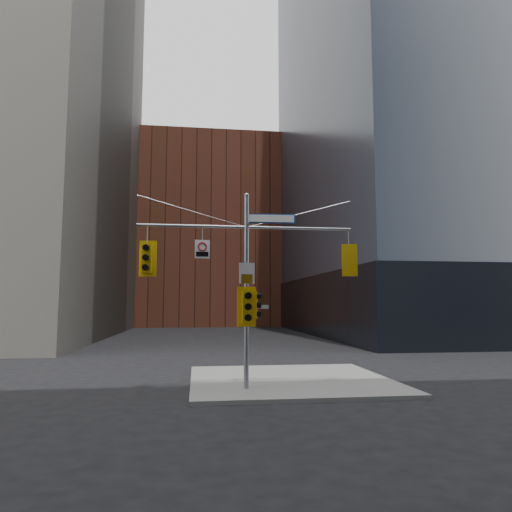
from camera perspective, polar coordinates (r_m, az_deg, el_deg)
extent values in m
plane|color=black|center=(15.08, -0.37, -18.10)|extent=(160.00, 160.00, 0.00)
cube|color=gray|center=(19.27, 4.25, -15.21)|extent=(8.00, 8.00, 0.15)
cube|color=black|center=(55.35, 25.32, -5.61)|extent=(36.40, 36.40, 6.00)
cube|color=brown|center=(73.47, -5.90, 2.49)|extent=(26.00, 20.00, 28.00)
cylinder|color=gray|center=(16.74, -1.20, -4.50)|extent=(0.18, 0.18, 7.20)
sphere|color=gray|center=(17.22, -1.17, 7.56)|extent=(0.20, 0.20, 0.20)
cylinder|color=gray|center=(16.88, -7.96, 3.73)|extent=(4.00, 0.11, 0.11)
cylinder|color=gray|center=(17.30, 5.43, 3.46)|extent=(4.00, 0.11, 0.11)
cylinder|color=gray|center=(16.63, -1.05, 3.82)|extent=(0.10, 0.70, 0.10)
cylinder|color=gray|center=(16.98, -7.93, 5.56)|extent=(4.00, 0.02, 1.12)
cylinder|color=gray|center=(17.40, 5.41, 5.25)|extent=(4.00, 0.02, 1.12)
cube|color=#DAA70B|center=(16.82, -13.49, -0.25)|extent=(0.37, 0.28, 1.06)
cube|color=#DAA70B|center=(16.99, -13.36, -0.31)|extent=(0.63, 0.10, 1.31)
cylinder|color=black|center=(16.66, -13.60, 1.03)|extent=(0.24, 0.18, 0.22)
cylinder|color=black|center=(16.74, -13.54, 1.00)|extent=(0.19, 0.04, 0.19)
cylinder|color=black|center=(16.62, -13.63, -0.18)|extent=(0.24, 0.18, 0.22)
cylinder|color=black|center=(16.70, -13.57, -0.21)|extent=(0.19, 0.04, 0.19)
cylinder|color=black|center=(16.59, -13.66, -1.39)|extent=(0.24, 0.18, 0.22)
cylinder|color=black|center=(16.67, -13.60, -1.41)|extent=(0.19, 0.04, 0.19)
cube|color=#DAA70B|center=(17.67, 11.55, -0.57)|extent=(0.36, 0.28, 0.98)
cube|color=#DAA70B|center=(17.51, 11.62, -0.51)|extent=(0.57, 0.15, 1.21)
cylinder|color=black|center=(17.89, 11.46, 0.42)|extent=(0.23, 0.19, 0.21)
cylinder|color=black|center=(17.82, 11.49, 0.45)|extent=(0.18, 0.05, 0.18)
cylinder|color=black|center=(17.86, 11.48, -0.62)|extent=(0.23, 0.19, 0.21)
cylinder|color=black|center=(17.78, 11.51, -0.60)|extent=(0.18, 0.05, 0.18)
cylinder|color=black|center=(17.83, 11.50, -1.67)|extent=(0.23, 0.19, 0.21)
cylinder|color=#0CE559|center=(17.76, 11.53, -1.65)|extent=(0.18, 0.05, 0.18)
cube|color=#DAA70B|center=(16.77, -0.25, -6.15)|extent=(0.30, 0.37, 0.99)
cylinder|color=black|center=(16.75, 0.39, -5.03)|extent=(0.20, 0.24, 0.21)
cylinder|color=black|center=(16.76, 0.14, -5.03)|extent=(0.06, 0.18, 0.18)
cylinder|color=black|center=(16.75, 0.40, -6.15)|extent=(0.20, 0.24, 0.21)
cylinder|color=black|center=(16.76, 0.14, -6.15)|extent=(0.06, 0.18, 0.18)
cylinder|color=black|center=(16.75, 0.40, -7.28)|extent=(0.20, 0.24, 0.21)
cylinder|color=black|center=(16.76, 0.14, -7.28)|extent=(0.06, 0.18, 0.18)
cube|color=#DAA70B|center=(16.46, -1.10, -6.35)|extent=(0.38, 0.28, 1.16)
cube|color=#DAA70B|center=(16.66, -1.19, -6.34)|extent=(0.69, 0.06, 1.44)
cylinder|color=black|center=(16.24, -0.99, -4.99)|extent=(0.25, 0.18, 0.24)
cylinder|color=black|center=(16.33, -1.03, -4.99)|extent=(0.21, 0.03, 0.21)
cylinder|color=black|center=(16.24, -0.99, -6.35)|extent=(0.25, 0.18, 0.24)
cylinder|color=black|center=(16.33, -1.03, -6.35)|extent=(0.21, 0.03, 0.21)
cylinder|color=black|center=(16.25, -0.99, -7.72)|extent=(0.25, 0.18, 0.24)
cylinder|color=black|center=(16.33, -1.03, -7.71)|extent=(0.21, 0.03, 0.21)
cube|color=navy|center=(17.16, 1.94, 4.70)|extent=(1.81, 0.11, 0.35)
cube|color=silver|center=(17.14, 1.96, 4.72)|extent=(1.70, 0.08, 0.27)
cube|color=silver|center=(16.74, -6.73, 0.86)|extent=(0.54, 0.09, 0.68)
torus|color=#B20A0A|center=(16.73, -6.73, 1.17)|extent=(0.34, 0.08, 0.33)
cube|color=black|center=(16.70, -6.74, 0.25)|extent=(0.45, 0.06, 0.16)
cube|color=silver|center=(16.66, -1.15, -2.16)|extent=(0.58, 0.11, 0.76)
cube|color=#D88C00|center=(16.62, -1.14, -2.88)|extent=(0.42, 0.07, 0.34)
cube|color=silver|center=(16.79, 0.33, -6.38)|extent=(0.73, 0.04, 0.15)
cube|color=#145926|center=(17.19, -1.37, -7.24)|extent=(0.10, 0.70, 0.14)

